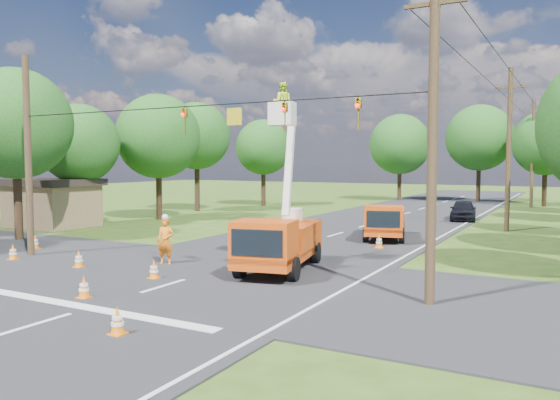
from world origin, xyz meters
The scene contains 32 objects.
ground centered at (0.00, 20.00, 0.00)m, with size 140.00×140.00×0.00m, color #2E4815.
road_main centered at (0.00, 20.00, 0.00)m, with size 12.00×100.00×0.06m, color black.
road_cross centered at (0.00, 2.00, 0.00)m, with size 56.00×10.00×0.07m, color black.
stop_bar centered at (0.00, -3.20, 0.00)m, with size 9.00×0.45×0.02m, color silver.
edge_line centered at (5.60, 20.00, 0.00)m, with size 0.12×90.00×0.02m, color silver.
bucket_truck centered at (2.12, 4.32, 1.55)m, with size 3.35×6.13×7.36m.
second_truck centered at (3.03, 14.76, 1.03)m, with size 3.31×5.62×1.99m.
ground_worker centered at (-2.71, 3.29, 0.98)m, with size 0.71×0.47×1.95m, color orange.
distant_car centered at (5.00, 27.09, 0.74)m, with size 1.76×4.37×1.49m, color black.
traffic_cone_0 centered at (-1.14, -2.40, 0.36)m, with size 0.38×0.38×0.71m.
traffic_cone_1 centered at (2.44, -4.54, 0.36)m, with size 0.38×0.38×0.71m.
traffic_cone_2 centered at (0.50, 6.63, 0.36)m, with size 0.38×0.38×0.71m.
traffic_cone_3 centered at (3.77, 11.56, 0.36)m, with size 0.38×0.38×0.71m.
traffic_cone_4 centered at (-5.26, 1.00, 0.36)m, with size 0.38×0.38×0.71m.
traffic_cone_5 centered at (-9.15, 0.84, 0.36)m, with size 0.38×0.38×0.71m.
traffic_cone_6 centered at (-10.91, 3.27, 0.36)m, with size 0.38×0.38×0.71m.
traffic_cone_7 centered at (3.07, 16.00, 0.36)m, with size 0.38×0.38×0.71m.
traffic_cone_8 centered at (-1.17, 0.84, 0.36)m, with size 0.38×0.38×0.71m.
pole_right_near centered at (8.50, 2.00, 5.11)m, with size 1.80×0.30×10.00m.
pole_right_mid centered at (8.50, 22.00, 5.11)m, with size 1.80×0.30×10.00m.
pole_right_far centered at (8.50, 42.00, 5.11)m, with size 1.80×0.30×10.00m.
pole_left centered at (-9.50, 2.00, 4.50)m, with size 0.30×0.30×9.00m.
signal_span centered at (2.23, 1.99, 5.88)m, with size 18.00×0.29×1.07m.
shed centered at (-18.00, 10.00, 1.62)m, with size 5.50×4.50×3.15m.
tree_left_b centered at (-14.50, 5.00, 6.31)m, with size 6.00×6.00×9.32m.
tree_left_c centered at (-16.50, 11.00, 5.44)m, with size 5.20×5.20×8.06m.
tree_left_d centered at (-15.00, 17.00, 6.12)m, with size 6.20×6.20×9.24m.
tree_left_e centered at (-16.80, 24.00, 6.49)m, with size 5.80×5.80×9.41m.
tree_left_f centered at (-14.80, 32.00, 5.69)m, with size 5.40×5.40×8.40m.
tree_far_a centered at (-5.00, 45.00, 6.19)m, with size 6.60×6.60×9.50m.
tree_far_b centered at (3.00, 47.00, 6.81)m, with size 7.00×7.00×10.32m.
tree_far_c centered at (9.50, 44.00, 6.06)m, with size 6.20×6.20×9.18m.
Camera 1 is at (12.25, -14.16, 4.26)m, focal length 35.00 mm.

